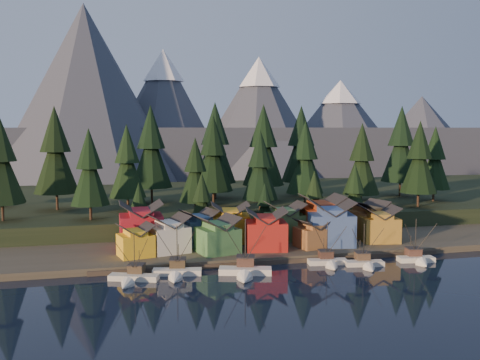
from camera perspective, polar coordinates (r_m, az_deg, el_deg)
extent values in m
plane|color=black|center=(105.83, 6.31, -10.89)|extent=(500.00, 500.00, 0.00)
cube|color=#3B372B|center=(142.70, 0.71, -6.22)|extent=(400.00, 50.00, 1.50)
cube|color=black|center=(190.38, -3.11, -2.55)|extent=(420.00, 100.00, 6.00)
cube|color=#42392F|center=(120.75, 3.57, -8.54)|extent=(80.00, 4.00, 1.00)
cube|color=#4B5161|center=(337.30, -7.94, 3.01)|extent=(560.00, 160.00, 30.00)
cone|color=#4B5161|center=(275.67, -16.13, 8.51)|extent=(100.00, 100.00, 90.00)
cone|color=#4B5161|center=(294.73, -8.10, 6.73)|extent=(80.00, 80.00, 72.00)
cone|color=white|center=(296.55, -8.18, 12.02)|extent=(22.40, 22.40, 17.28)
cone|color=#4B5161|center=(292.41, 2.00, 6.39)|extent=(84.00, 84.00, 68.00)
cone|color=white|center=(293.90, 2.02, 11.44)|extent=(23.52, 23.52, 16.32)
cone|color=#4B5161|center=(326.52, 10.58, 5.34)|extent=(92.00, 92.00, 58.00)
cone|color=white|center=(327.19, 10.65, 9.21)|extent=(25.76, 25.76, 13.92)
cone|color=#4B5161|center=(362.37, 18.72, 4.53)|extent=(88.00, 88.00, 50.00)
cube|color=beige|center=(109.31, -11.25, -10.25)|extent=(10.15, 5.95, 1.49)
cone|color=beige|center=(104.39, -12.14, -11.03)|extent=(3.76, 4.09, 2.79)
cube|color=black|center=(109.46, -11.25, -10.53)|extent=(10.39, 6.08, 0.33)
cube|color=#463725|center=(110.58, -10.99, -9.29)|extent=(3.74, 3.63, 1.67)
cube|color=#2C2929|center=(110.34, -11.00, -8.82)|extent=(3.98, 3.87, 0.19)
cylinder|color=black|center=(108.64, -11.21, -7.69)|extent=(0.17, 0.17, 8.36)
cylinder|color=black|center=(112.13, -10.70, -8.39)|extent=(0.13, 0.13, 4.09)
cube|color=silver|center=(111.75, -6.72, -9.82)|extent=(10.36, 5.00, 1.60)
cone|color=silver|center=(106.51, -6.97, -10.60)|extent=(3.63, 3.95, 2.99)
cube|color=black|center=(111.91, -6.72, -10.11)|extent=(10.61, 5.10, 0.35)
cube|color=#443724|center=(113.10, -6.65, -8.82)|extent=(3.74, 3.59, 1.79)
cube|color=#2C2929|center=(112.86, -6.66, -8.33)|extent=(3.98, 3.83, 0.20)
cylinder|color=black|center=(111.06, -6.73, -7.13)|extent=(0.18, 0.18, 8.97)
cylinder|color=black|center=(114.76, -6.58, -7.88)|extent=(0.14, 0.14, 4.39)
cube|color=silver|center=(111.50, 0.56, -9.79)|extent=(11.27, 6.19, 1.79)
cone|color=silver|center=(105.82, 0.48, -10.64)|extent=(4.23, 4.46, 3.35)
cube|color=black|center=(111.68, 0.56, -10.12)|extent=(11.54, 6.32, 0.39)
cube|color=#4E3329|center=(112.96, 0.59, -8.68)|extent=(4.36, 4.21, 2.01)
cube|color=#2C2929|center=(112.69, 0.59, -8.13)|extent=(4.64, 4.48, 0.22)
cylinder|color=black|center=(110.73, 0.57, -6.77)|extent=(0.20, 0.20, 10.05)
cylinder|color=black|center=(114.76, 0.62, -7.65)|extent=(0.16, 0.16, 4.91)
cube|color=beige|center=(120.73, 9.32, -8.69)|extent=(8.90, 3.97, 1.49)
cone|color=beige|center=(116.33, 9.93, -9.25)|extent=(3.17, 3.30, 2.79)
cube|color=black|center=(120.87, 9.31, -8.95)|extent=(9.12, 4.05, 0.33)
cube|color=#432D24|center=(121.86, 9.13, -7.86)|extent=(3.34, 3.18, 1.67)
cube|color=#2C2929|center=(121.64, 9.14, -7.43)|extent=(3.55, 3.39, 0.19)
cylinder|color=black|center=(120.12, 9.29, -6.38)|extent=(0.17, 0.17, 8.36)
cylinder|color=black|center=(123.24, 8.93, -7.08)|extent=(0.13, 0.13, 4.09)
cube|color=beige|center=(120.96, 13.11, -8.74)|extent=(8.66, 4.07, 1.46)
cone|color=beige|center=(116.75, 13.80, -9.28)|extent=(3.16, 3.26, 2.73)
cube|color=black|center=(121.09, 13.11, -8.99)|extent=(8.87, 4.15, 0.32)
cube|color=brown|center=(122.03, 12.91, -7.93)|extent=(3.33, 3.18, 1.64)
cube|color=#2C2929|center=(121.82, 12.92, -7.51)|extent=(3.54, 3.39, 0.18)
cylinder|color=black|center=(120.35, 13.09, -6.48)|extent=(0.16, 0.16, 8.20)
cylinder|color=black|center=(123.35, 12.68, -7.17)|extent=(0.13, 0.13, 4.01)
cube|color=silver|center=(127.63, 18.24, -8.12)|extent=(8.41, 4.13, 1.53)
cone|color=silver|center=(123.70, 19.04, -8.58)|extent=(3.27, 3.18, 2.86)
cube|color=black|center=(127.77, 18.23, -8.36)|extent=(8.61, 4.21, 0.33)
cube|color=brown|center=(128.62, 18.01, -7.33)|extent=(3.48, 3.32, 1.72)
cube|color=#2C2929|center=(128.41, 18.02, -6.91)|extent=(3.70, 3.54, 0.19)
cylinder|color=black|center=(127.01, 18.23, -5.87)|extent=(0.17, 0.17, 8.58)
cylinder|color=black|center=(129.84, 17.74, -6.59)|extent=(0.13, 0.13, 4.20)
cube|color=gold|center=(121.54, -11.07, -6.86)|extent=(8.43, 7.76, 4.94)
cube|color=gold|center=(120.94, -11.10, -5.49)|extent=(5.25, 6.90, 1.01)
cube|color=silver|center=(124.44, -7.59, -6.27)|extent=(9.82, 9.16, 5.95)
cube|color=silver|center=(123.76, -7.61, -4.67)|extent=(6.19, 8.09, 1.16)
cube|color=#3F733E|center=(122.86, -2.41, -6.44)|extent=(10.15, 9.72, 5.70)
cube|color=#3F733E|center=(122.18, -2.42, -4.87)|extent=(6.37, 8.69, 1.20)
cube|color=maroon|center=(126.26, 2.78, -5.91)|extent=(10.65, 9.76, 6.58)
cube|color=maroon|center=(125.53, 2.79, -4.16)|extent=(6.49, 8.85, 1.31)
cube|color=#905E33|center=(129.36, 7.63, -6.10)|extent=(7.78, 7.78, 4.70)
cube|color=#905E33|center=(128.82, 7.65, -4.88)|extent=(4.85, 7.05, 0.93)
cube|color=#375083|center=(132.28, 9.67, -5.22)|extent=(11.91, 10.62, 7.67)
cube|color=#375083|center=(131.50, 9.71, -3.27)|extent=(7.28, 9.54, 1.46)
cube|color=#A57B2A|center=(139.11, 14.61, -5.11)|extent=(10.10, 9.20, 6.09)
cube|color=#A57B2A|center=(138.49, 14.64, -3.63)|extent=(6.14, 8.34, 1.25)
cube|color=maroon|center=(130.51, -10.49, -5.36)|extent=(10.01, 8.92, 7.73)
cube|color=maroon|center=(129.73, -10.53, -3.39)|extent=(5.54, 8.70, 1.40)
cube|color=#324F76|center=(130.97, -4.39, -5.59)|extent=(9.19, 8.85, 6.18)
cube|color=#324F76|center=(130.32, -4.41, -4.03)|extent=(5.84, 7.83, 1.07)
cube|color=gold|center=(133.67, -1.06, -5.19)|extent=(10.31, 9.15, 6.92)
cube|color=gold|center=(132.97, -1.06, -3.45)|extent=(6.18, 8.36, 1.30)
cube|color=#4E7740|center=(137.45, 4.82, -4.98)|extent=(9.56, 7.98, 6.57)
cube|color=#4E7740|center=(136.79, 4.83, -3.36)|extent=(5.37, 7.68, 1.31)
cube|color=maroon|center=(139.98, 8.70, -4.54)|extent=(10.98, 9.95, 7.95)
cube|color=maroon|center=(139.23, 8.73, -2.65)|extent=(6.38, 9.36, 1.44)
cube|color=olive|center=(144.80, 13.49, -4.53)|extent=(9.88, 9.49, 6.77)
cube|color=olive|center=(144.17, 13.53, -2.98)|extent=(6.19, 8.50, 1.17)
cylinder|color=#332319|center=(151.02, -23.98, -3.09)|extent=(0.70, 0.70, 4.83)
cone|color=black|center=(149.88, -24.14, 0.86)|extent=(11.80, 11.80, 16.62)
cylinder|color=#332319|center=(165.13, -18.92, -2.12)|extent=(0.70, 0.70, 5.33)
cone|color=black|center=(164.03, -19.05, 1.88)|extent=(13.02, 13.02, 18.35)
cone|color=black|center=(163.74, -19.16, 5.19)|extent=(8.88, 8.88, 13.32)
cylinder|color=#332319|center=(144.83, -15.64, -3.29)|extent=(0.70, 0.70, 4.21)
cone|color=black|center=(143.74, -15.74, 0.30)|extent=(10.28, 10.28, 14.49)
cone|color=black|center=(143.26, -15.82, 3.28)|extent=(7.01, 7.01, 10.52)
cylinder|color=#332319|center=(156.71, -11.86, -2.51)|extent=(0.70, 0.70, 4.39)
cone|color=black|center=(155.68, -11.93, 0.97)|extent=(10.74, 10.74, 15.14)
cone|color=black|center=(155.25, -11.99, 3.84)|extent=(7.32, 7.32, 10.99)
cylinder|color=#332319|center=(171.95, -9.39, -1.57)|extent=(0.70, 0.70, 5.46)
cone|color=black|center=(170.89, -9.45, 2.37)|extent=(13.35, 13.35, 18.81)
cone|color=black|center=(170.63, -9.50, 5.63)|extent=(9.10, 9.10, 13.65)
cylinder|color=#332319|center=(148.63, -4.75, -2.97)|extent=(0.70, 0.70, 3.75)
cone|color=black|center=(147.64, -4.78, 0.16)|extent=(9.18, 9.18, 12.93)
cone|color=black|center=(147.16, -4.80, 2.74)|extent=(6.26, 6.26, 9.38)
cylinder|color=#332319|center=(164.57, -2.84, -1.92)|extent=(0.70, 0.70, 4.91)
cone|color=black|center=(163.52, -2.86, 1.78)|extent=(11.99, 11.99, 16.90)
cone|color=black|center=(163.17, -2.87, 4.83)|extent=(8.18, 8.18, 12.26)
cylinder|color=#332319|center=(150.59, 2.16, -2.77)|extent=(0.70, 0.70, 4.11)
cone|color=black|center=(149.55, 2.17, 0.61)|extent=(10.05, 10.05, 14.16)
cone|color=black|center=(149.09, 2.18, 3.41)|extent=(6.85, 6.85, 10.28)
cylinder|color=#332319|center=(175.55, 2.49, -1.34)|extent=(0.70, 0.70, 5.55)
cone|color=black|center=(174.50, 2.51, 2.58)|extent=(13.56, 13.56, 19.11)
cone|color=black|center=(174.26, 2.52, 5.83)|extent=(9.25, 9.25, 13.87)
cylinder|color=#332319|center=(162.17, 6.91, -2.12)|extent=(0.70, 0.70, 4.58)
cone|color=black|center=(161.15, 6.95, 1.38)|extent=(11.20, 11.20, 15.78)
cone|color=black|center=(160.76, 6.98, 4.27)|extent=(7.63, 7.63, 11.45)
cylinder|color=#332319|center=(188.13, 6.48, -0.90)|extent=(0.70, 0.70, 5.56)
cone|color=black|center=(187.15, 6.52, 2.76)|extent=(13.58, 13.58, 19.14)
cone|color=black|center=(186.93, 6.55, 5.79)|extent=(9.26, 9.26, 13.89)
cylinder|color=#332319|center=(164.08, 12.76, -2.15)|extent=(0.70, 0.70, 4.46)
cone|color=black|center=(163.08, 12.84, 1.22)|extent=(10.91, 10.91, 15.37)
cone|color=black|center=(162.68, 12.90, 4.01)|extent=(7.44, 7.44, 11.16)
cylinder|color=#332319|center=(181.84, 12.75, -1.44)|extent=(0.70, 0.70, 4.20)
cone|color=black|center=(180.97, 12.81, 1.42)|extent=(10.28, 10.28, 14.48)
cone|color=black|center=(180.59, 12.87, 3.79)|extent=(7.01, 7.01, 10.51)
cylinder|color=#332319|center=(171.20, 18.46, -1.96)|extent=(0.70, 0.70, 4.60)
cone|color=black|center=(170.23, 18.56, 1.37)|extent=(11.24, 11.24, 15.84)
cone|color=black|center=(169.86, 18.65, 4.12)|extent=(7.66, 7.66, 11.49)
cylinder|color=#332319|center=(195.61, 16.68, -0.85)|extent=(0.70, 0.70, 5.55)
cone|color=black|center=(194.67, 16.78, 2.66)|extent=(13.56, 13.56, 19.10)
cone|color=black|center=(194.45, 16.86, 5.57)|extent=(9.24, 9.24, 13.87)
cylinder|color=#332319|center=(181.84, -2.64, -1.07)|extent=(0.70, 0.70, 5.73)
cone|color=black|center=(180.82, -2.66, 2.84)|extent=(14.00, 14.00, 19.72)
cone|color=black|center=(180.61, -2.67, 6.07)|extent=(9.54, 9.54, 14.31)
cylinder|color=#332319|center=(186.06, 19.93, -1.47)|extent=(0.70, 0.70, 4.31)
cone|color=black|center=(185.19, 20.03, 1.40)|extent=(10.54, 10.54, 14.85)
cone|color=black|center=(184.83, 20.11, 3.77)|extent=(7.18, 7.18, 10.78)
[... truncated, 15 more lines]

